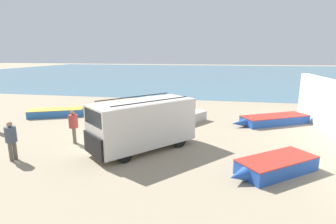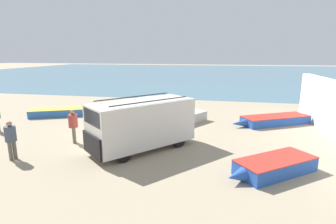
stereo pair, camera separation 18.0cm
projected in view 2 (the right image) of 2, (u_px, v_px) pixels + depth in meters
name	position (u px, v px, depth m)	size (l,w,h in m)	color
ground_plane	(136.00, 134.00, 15.29)	(200.00, 200.00, 0.00)	gray
sea_water	(203.00, 72.00, 64.97)	(120.00, 80.00, 0.01)	#477084
parked_van	(142.00, 123.00, 12.61)	(4.78, 5.15, 2.52)	beige
fishing_rowboat_0	(273.00, 120.00, 17.33)	(5.31, 3.54, 0.56)	#234CA3
fishing_rowboat_1	(59.00, 112.00, 19.70)	(4.62, 2.84, 0.56)	#2D66AD
fishing_rowboat_2	(133.00, 108.00, 21.47)	(2.44, 3.95, 0.50)	#2D66AD
fishing_rowboat_3	(273.00, 166.00, 10.20)	(3.70, 3.19, 0.60)	#234CA3
fishing_rowboat_4	(185.00, 117.00, 17.86)	(3.06, 3.87, 0.67)	#ADA89E
fisherman_0	(11.00, 137.00, 11.38)	(0.46, 0.46, 1.75)	#5B564C
fisherman_2	(73.00, 124.00, 13.53)	(0.46, 0.46, 1.76)	#5B564C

